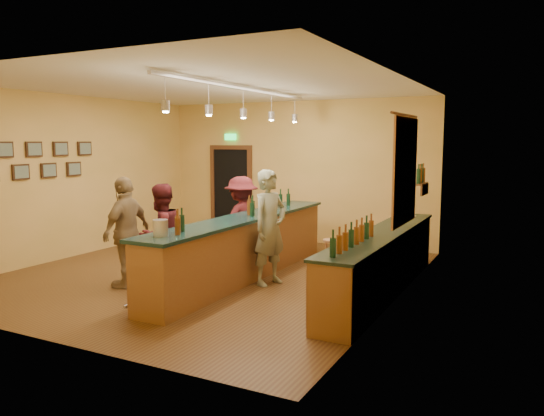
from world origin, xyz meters
The scene contains 18 objects.
floor centered at (0.00, 0.00, 0.00)m, with size 7.00×7.00×0.00m, color #4E2C16.
ceiling centered at (0.00, 0.00, 3.20)m, with size 6.50×7.00×0.02m, color silver.
wall_back centered at (0.00, 3.50, 1.60)m, with size 6.50×0.02×3.20m, color gold.
wall_front centered at (0.00, -3.50, 1.60)m, with size 6.50×0.02×3.20m, color gold.
wall_left centered at (-3.25, 0.00, 1.60)m, with size 0.02×7.00×3.20m, color gold.
wall_right centered at (3.25, 0.00, 1.60)m, with size 0.02×7.00×3.20m, color gold.
doorway centered at (-1.70, 3.47, 1.13)m, with size 1.15×0.09×2.48m.
tapestry centered at (3.23, 0.40, 1.85)m, with size 0.03×1.40×1.60m, color maroon.
bottle_shelf centered at (3.17, 1.90, 1.67)m, with size 0.17×0.55×0.54m.
picture_grid centered at (-3.21, -0.75, 1.95)m, with size 0.06×2.20×0.70m, color #382111, non-canonical shape.
back_counter centered at (2.97, 0.18, 0.49)m, with size 0.60×4.55×1.27m.
tasting_bar centered at (0.67, 0.00, 0.61)m, with size 0.74×5.10×1.38m.
pendant_track centered at (0.67, 0.00, 2.98)m, with size 0.11×4.60×0.50m.
bartender centered at (1.22, -0.13, 0.92)m, with size 0.67×0.44×1.85m, color gray.
customer_a centered at (-0.26, -1.01, 0.82)m, with size 0.79×0.62×1.64m, color #59191E.
customer_b centered at (-0.72, -1.28, 0.87)m, with size 1.02×0.43×1.75m, color #997A51.
customer_c centered at (0.12, 0.85, 0.83)m, with size 1.07×0.61×1.65m, color #59191E.
bar_stool centered at (1.95, 0.78, 0.49)m, with size 0.31×0.31×0.64m.
Camera 1 is at (5.07, -7.55, 2.29)m, focal length 35.00 mm.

